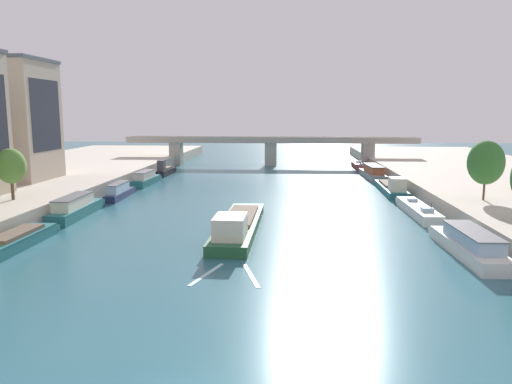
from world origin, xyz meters
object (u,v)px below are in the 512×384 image
object	(u,v)px
tree_right_end_of_row	(486,163)
bridge_far	(271,147)
moored_boat_right_downstream	(360,166)
moored_boat_left_second	(5,242)
moored_boat_left_lone	(146,179)
moored_boat_left_downstream	(76,208)
moored_boat_right_upstream	(469,244)
moored_boat_left_gap_after	(119,192)
tree_left_end_of_row	(11,166)
moored_boat_left_near	(165,170)
barge_midriver	(238,225)
moored_boat_right_end	(392,188)
moored_boat_right_near	(373,173)
moored_boat_right_lone	(418,210)

from	to	relation	value
tree_right_end_of_row	bridge_far	world-z (taller)	tree_right_end_of_row
moored_boat_right_downstream	moored_boat_left_second	bearing A→B (deg)	-120.15
moored_boat_left_second	bridge_far	xyz separation A→B (m)	(21.66, 79.38, 3.65)
moored_boat_left_lone	tree_right_end_of_row	distance (m)	56.46
moored_boat_left_downstream	bridge_far	distance (m)	66.94
moored_boat_left_second	moored_boat_right_upstream	size ratio (longest dim) A/B	1.02
moored_boat_left_gap_after	moored_boat_right_downstream	bearing A→B (deg)	45.72
moored_boat_right_upstream	tree_left_end_of_row	world-z (taller)	tree_left_end_of_row
moored_boat_left_near	moored_boat_left_lone	bearing A→B (deg)	-90.50
barge_midriver	moored_boat_right_downstream	distance (m)	68.11
barge_midriver	moored_boat_left_second	size ratio (longest dim) A/B	1.54
moored_boat_right_downstream	tree_right_end_of_row	world-z (taller)	tree_right_end_of_row
moored_boat_right_downstream	tree_left_end_of_row	size ratio (longest dim) A/B	2.28
barge_midriver	moored_boat_right_downstream	bearing A→B (deg)	71.31
moored_boat_left_near	moored_boat_right_upstream	size ratio (longest dim) A/B	0.70
tree_left_end_of_row	moored_boat_left_downstream	bearing A→B (deg)	9.42
moored_boat_right_end	moored_boat_left_near	bearing A→B (deg)	154.27
barge_midriver	bridge_far	bearing A→B (deg)	89.38
moored_boat_right_end	moored_boat_right_near	bearing A→B (deg)	90.32
moored_boat_right_downstream	tree_left_end_of_row	xyz separation A→B (m)	(-50.31, -58.52, 5.87)
moored_boat_left_second	moored_boat_left_downstream	xyz separation A→B (m)	(-0.29, 16.24, 0.16)
moored_boat_left_near	moored_boat_right_downstream	size ratio (longest dim) A/B	0.71
barge_midriver	moored_boat_left_gap_after	distance (m)	29.43
moored_boat_left_downstream	moored_boat_right_near	bearing A→B (deg)	43.00
moored_boat_right_upstream	moored_boat_right_lone	size ratio (longest dim) A/B	0.96
moored_boat_left_lone	moored_boat_right_upstream	world-z (taller)	moored_boat_left_lone
moored_boat_left_second	moored_boat_left_lone	bearing A→B (deg)	89.50
tree_left_end_of_row	bridge_far	bearing A→B (deg)	65.56
moored_boat_left_near	tree_right_end_of_row	world-z (taller)	tree_right_end_of_row
moored_boat_right_lone	bridge_far	xyz separation A→B (m)	(-21.16, 58.83, 4.00)
barge_midriver	moored_boat_left_gap_after	world-z (taller)	barge_midriver
bridge_far	moored_boat_right_downstream	bearing A→B (deg)	-15.49
moored_boat_left_near	tree_left_end_of_row	distance (m)	44.56
moored_boat_left_downstream	moored_boat_right_upstream	xyz separation A→B (m)	(43.17, -14.20, -0.09)
moored_boat_left_downstream	bridge_far	world-z (taller)	bridge_far
moored_boat_left_downstream	tree_right_end_of_row	world-z (taller)	tree_right_end_of_row
moored_boat_left_second	tree_right_end_of_row	distance (m)	53.90
moored_boat_left_second	moored_boat_left_lone	xyz separation A→B (m)	(0.39, 44.70, 0.06)
moored_boat_right_upstream	moored_boat_right_downstream	size ratio (longest dim) A/B	1.01
moored_boat_left_near	tree_right_end_of_row	size ratio (longest dim) A/B	1.39
moored_boat_right_lone	moored_boat_right_near	world-z (taller)	moored_boat_right_near
moored_boat_right_end	moored_boat_right_downstream	world-z (taller)	moored_boat_right_end
tree_left_end_of_row	bridge_far	distance (m)	70.71
barge_midriver	moored_boat_right_end	size ratio (longest dim) A/B	1.37
moored_boat_right_downstream	moored_boat_right_end	bearing A→B (deg)	-89.60
moored_boat_right_near	bridge_far	bearing A→B (deg)	132.78
barge_midriver	tree_left_end_of_row	world-z (taller)	tree_left_end_of_row
moored_boat_right_end	tree_right_end_of_row	distance (m)	21.47
bridge_far	barge_midriver	bearing A→B (deg)	-90.62
barge_midriver	moored_boat_right_near	world-z (taller)	barge_midriver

